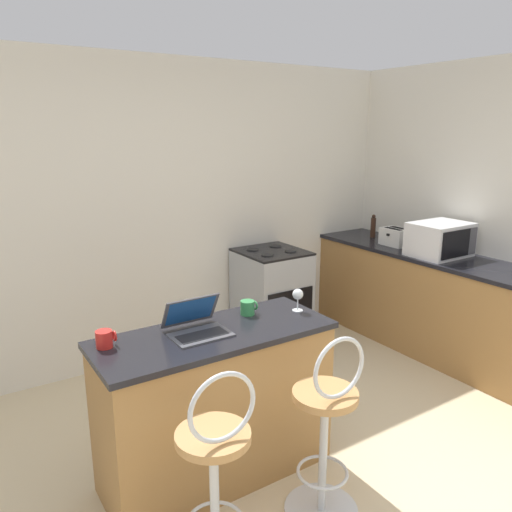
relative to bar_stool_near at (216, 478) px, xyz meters
The scene contains 13 objects.
wall_back 2.56m from the bar_stool_near, 73.20° to the left, with size 12.00×0.06×2.60m.
breakfast_bar 0.68m from the bar_stool_near, 61.36° to the left, with size 1.36×0.54×0.92m.
counter_right 2.96m from the bar_stool_near, 16.36° to the left, with size 0.63×2.96×0.92m.
bar_stool_near is the anchor object (origin of this frame).
bar_stool_far 0.65m from the bar_stool_near, ahead, with size 0.40×0.40×1.05m.
laptop 0.82m from the bar_stool_near, 69.89° to the left, with size 0.32×0.29×0.20m.
microwave 3.05m from the bar_stool_near, 19.85° to the left, with size 0.51×0.40×0.30m.
toaster 3.22m from the bar_stool_near, 28.32° to the left, with size 0.21×0.26×0.17m.
stove_range 2.59m from the bar_stool_near, 49.76° to the left, with size 0.57×0.61×0.92m.
wine_glass_short 1.21m from the bar_stool_near, 33.39° to the left, with size 0.07×0.07×0.14m.
pepper_mill 3.48m from the bar_stool_near, 33.18° to the left, with size 0.05×0.05×0.24m.
mug_green 1.06m from the bar_stool_near, 49.13° to the left, with size 0.10×0.09×0.09m.
mug_red 0.89m from the bar_stool_near, 108.96° to the left, with size 0.10×0.09×0.09m.
Camera 1 is at (-1.59, -1.57, 2.02)m, focal length 35.00 mm.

